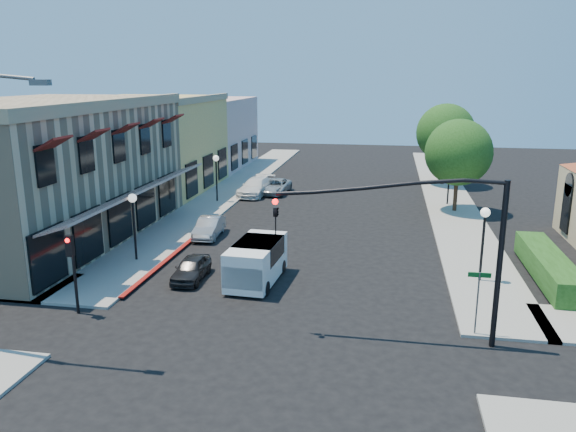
% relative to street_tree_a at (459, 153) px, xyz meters
% --- Properties ---
extents(ground, '(120.00, 120.00, 0.00)m').
position_rel_street_tree_a_xyz_m(ground, '(-8.80, -22.00, -4.19)').
color(ground, black).
rests_on(ground, ground).
extents(sidewalk_left, '(3.50, 50.00, 0.12)m').
position_rel_street_tree_a_xyz_m(sidewalk_left, '(-17.55, 5.00, -4.13)').
color(sidewalk_left, gray).
rests_on(sidewalk_left, ground).
extents(sidewalk_right, '(3.50, 50.00, 0.12)m').
position_rel_street_tree_a_xyz_m(sidewalk_right, '(-0.05, 5.00, -4.13)').
color(sidewalk_right, gray).
rests_on(sidewalk_right, ground).
extents(curb_red_strip, '(0.25, 10.00, 0.06)m').
position_rel_street_tree_a_xyz_m(curb_red_strip, '(-15.70, -14.00, -4.19)').
color(curb_red_strip, maroon).
rests_on(curb_red_strip, ground).
extents(corner_brick_building, '(11.77, 18.20, 8.10)m').
position_rel_street_tree_a_xyz_m(corner_brick_building, '(-24.25, -11.00, -0.19)').
color(corner_brick_building, tan).
rests_on(corner_brick_building, ground).
extents(yellow_stucco_building, '(10.00, 12.00, 7.60)m').
position_rel_street_tree_a_xyz_m(yellow_stucco_building, '(-24.30, 4.00, -0.39)').
color(yellow_stucco_building, '#E6CC67').
rests_on(yellow_stucco_building, ground).
extents(pink_stucco_building, '(10.00, 12.00, 7.00)m').
position_rel_street_tree_a_xyz_m(pink_stucco_building, '(-24.30, 16.00, -0.69)').
color(pink_stucco_building, '#D6A6A2').
rests_on(pink_stucco_building, ground).
extents(hedge, '(1.40, 8.00, 1.10)m').
position_rel_street_tree_a_xyz_m(hedge, '(2.90, -13.00, -4.19)').
color(hedge, '#1C4513').
rests_on(hedge, ground).
extents(street_tree_a, '(4.56, 4.56, 6.48)m').
position_rel_street_tree_a_xyz_m(street_tree_a, '(0.00, 0.00, 0.00)').
color(street_tree_a, '#2F1F13').
rests_on(street_tree_a, ground).
extents(street_tree_b, '(4.94, 4.94, 7.02)m').
position_rel_street_tree_a_xyz_m(street_tree_b, '(0.00, 10.00, 0.35)').
color(street_tree_b, '#2F1F13').
rests_on(street_tree_b, ground).
extents(signal_mast_arm, '(8.01, 0.39, 6.00)m').
position_rel_street_tree_a_xyz_m(signal_mast_arm, '(-2.94, -20.50, -0.11)').
color(signal_mast_arm, black).
rests_on(signal_mast_arm, ground).
extents(secondary_signal, '(0.28, 0.42, 3.32)m').
position_rel_street_tree_a_xyz_m(secondary_signal, '(-16.80, -20.59, -1.88)').
color(secondary_signal, black).
rests_on(secondary_signal, ground).
extents(street_name_sign, '(0.80, 0.06, 2.50)m').
position_rel_street_tree_a_xyz_m(street_name_sign, '(-1.30, -19.80, -2.50)').
color(street_name_sign, '#595B5E').
rests_on(street_name_sign, ground).
extents(lamppost_left_near, '(0.44, 0.44, 3.57)m').
position_rel_street_tree_a_xyz_m(lamppost_left_near, '(-17.30, -14.00, -1.46)').
color(lamppost_left_near, black).
rests_on(lamppost_left_near, ground).
extents(lamppost_left_far, '(0.44, 0.44, 3.57)m').
position_rel_street_tree_a_xyz_m(lamppost_left_far, '(-17.30, 0.00, -1.46)').
color(lamppost_left_far, black).
rests_on(lamppost_left_far, ground).
extents(lamppost_right_near, '(0.44, 0.44, 3.57)m').
position_rel_street_tree_a_xyz_m(lamppost_right_near, '(-0.30, -14.00, -1.46)').
color(lamppost_right_near, black).
rests_on(lamppost_right_near, ground).
extents(lamppost_right_far, '(0.44, 0.44, 3.57)m').
position_rel_street_tree_a_xyz_m(lamppost_right_far, '(-0.30, 2.00, -1.46)').
color(lamppost_right_far, black).
rests_on(lamppost_right_far, ground).
extents(white_van, '(2.12, 4.42, 1.91)m').
position_rel_street_tree_a_xyz_m(white_van, '(-10.50, -15.84, -3.09)').
color(white_van, white).
rests_on(white_van, ground).
extents(parked_car_a, '(1.38, 3.23, 1.09)m').
position_rel_street_tree_a_xyz_m(parked_car_a, '(-13.60, -16.00, -3.65)').
color(parked_car_a, black).
rests_on(parked_car_a, ground).
extents(parked_car_b, '(1.45, 3.63, 1.17)m').
position_rel_street_tree_a_xyz_m(parked_car_b, '(-15.00, -9.00, -3.61)').
color(parked_car_b, '#A3A5A8').
rests_on(parked_car_b, ground).
extents(parked_car_c, '(2.55, 4.96, 1.38)m').
position_rel_street_tree_a_xyz_m(parked_car_c, '(-15.00, 3.00, -3.51)').
color(parked_car_c, white).
rests_on(parked_car_c, ground).
extents(parked_car_d, '(2.16, 4.28, 1.16)m').
position_rel_street_tree_a_xyz_m(parked_car_d, '(-13.60, 4.00, -3.61)').
color(parked_car_d, '#9EA1A2').
rests_on(parked_car_d, ground).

